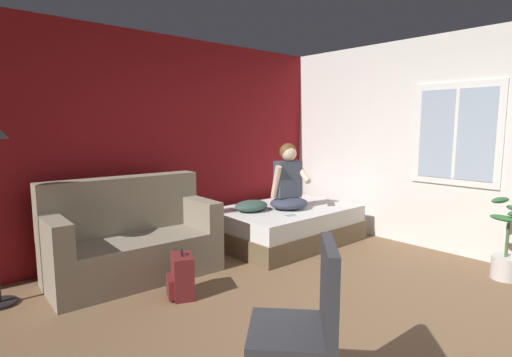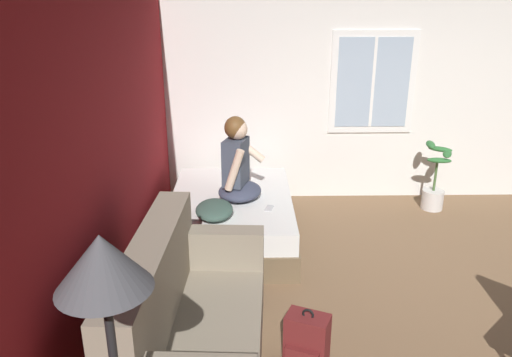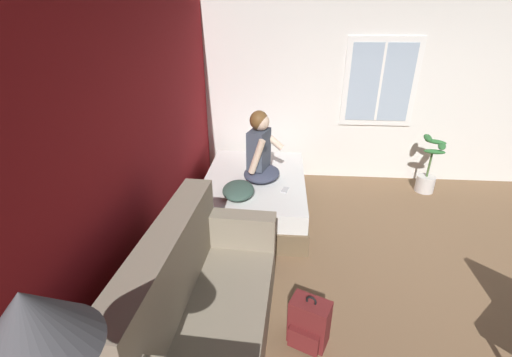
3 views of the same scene
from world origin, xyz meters
name	(u,v)px [view 1 (image 1 of 3)]	position (x,y,z in m)	size (l,w,h in m)	color
ground_plane	(362,335)	(0.00, 0.00, 0.00)	(40.00, 40.00, 0.00)	brown
wall_back_accent	(162,144)	(0.00, 3.02, 1.35)	(10.05, 0.16, 2.70)	maroon
wall_side_with_window	(494,146)	(2.60, 0.00, 1.35)	(0.19, 7.27, 2.70)	silver
bed	(286,225)	(1.35, 2.11, 0.24)	(1.91, 1.31, 0.48)	brown
couch	(132,240)	(-0.77, 2.33, 0.39)	(1.74, 0.91, 1.04)	gray
side_chair	(304,323)	(-0.96, -0.25, 0.53)	(0.65, 0.65, 0.98)	#382D23
person_seated	(288,182)	(1.31, 2.03, 0.84)	(0.63, 0.57, 0.88)	#383D51
backpack	(181,277)	(-0.66, 1.52, 0.19)	(0.32, 0.35, 0.46)	maroon
throw_pillow	(251,206)	(0.85, 2.25, 0.55)	(0.48, 0.36, 0.14)	#385147
cell_phone	(290,216)	(1.02, 1.72, 0.48)	(0.07, 0.14, 0.01)	#B7B7BC
potted_plant	(506,251)	(2.08, -0.35, 0.30)	(0.39, 0.37, 0.85)	silver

